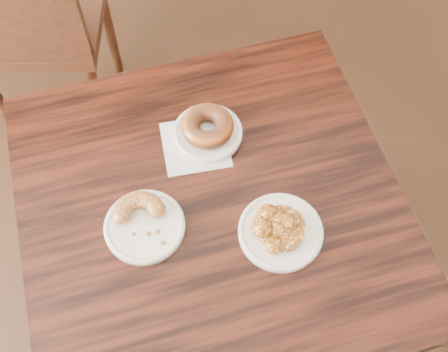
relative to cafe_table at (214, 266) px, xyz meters
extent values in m
plane|color=black|center=(0.25, 0.05, -0.38)|extent=(5.00, 5.00, 0.00)
cube|color=black|center=(0.00, 0.00, 0.00)|extent=(0.85, 0.85, 0.75)
cube|color=silver|center=(-0.01, 0.15, 0.38)|extent=(0.15, 0.15, 0.00)
cylinder|color=white|center=(0.03, 0.17, 0.38)|extent=(0.16, 0.16, 0.01)
cylinder|color=white|center=(-0.14, -0.03, 0.38)|extent=(0.17, 0.17, 0.01)
cylinder|color=white|center=(0.12, -0.10, 0.38)|extent=(0.17, 0.17, 0.01)
torus|color=#994E16|center=(0.03, 0.17, 0.41)|extent=(0.12, 0.12, 0.04)
camera|label=1|loc=(-0.09, -0.53, 1.43)|focal=45.00mm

